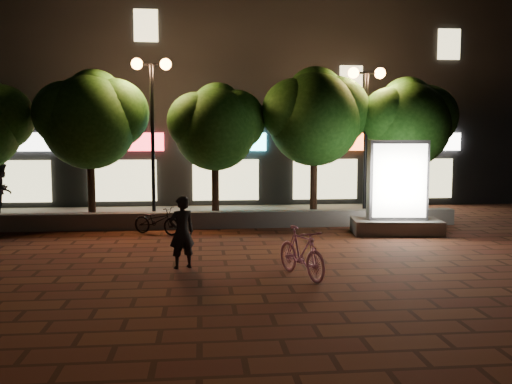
{
  "coord_description": "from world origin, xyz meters",
  "views": [
    {
      "loc": [
        0.05,
        -12.8,
        2.75
      ],
      "look_at": [
        1.46,
        1.5,
        1.34
      ],
      "focal_mm": 38.72,
      "sensor_mm": 36.0,
      "label": 1
    }
  ],
  "objects": [
    {
      "name": "building_block",
      "position": [
        -0.01,
        12.99,
        5.0
      ],
      "size": [
        28.0,
        8.12,
        11.3
      ],
      "color": "black",
      "rests_on": "ground"
    },
    {
      "name": "retaining_wall",
      "position": [
        0.0,
        4.0,
        0.25
      ],
      "size": [
        16.0,
        0.45,
        0.5
      ],
      "primitive_type": "cube",
      "color": "slate",
      "rests_on": "ground"
    },
    {
      "name": "street_lamp_right",
      "position": [
        5.5,
        5.2,
        3.89
      ],
      "size": [
        1.26,
        0.36,
        4.98
      ],
      "color": "black",
      "rests_on": "sidewalk"
    },
    {
      "name": "pedestrian",
      "position": [
        -6.67,
        6.5,
        1.01
      ],
      "size": [
        0.73,
        0.92,
        1.85
      ],
      "primitive_type": "imported",
      "rotation": [
        0.0,
        0.0,
        1.6
      ],
      "color": "black",
      "rests_on": "sidewalk"
    },
    {
      "name": "street_lamp_left",
      "position": [
        -1.5,
        5.2,
        4.03
      ],
      "size": [
        1.26,
        0.36,
        5.18
      ],
      "color": "black",
      "rests_on": "sidewalk"
    },
    {
      "name": "ad_kiosk",
      "position": [
        5.63,
        2.46,
        1.08
      ],
      "size": [
        2.61,
        1.53,
        2.69
      ],
      "color": "slate",
      "rests_on": "ground"
    },
    {
      "name": "tree_right",
      "position": [
        3.86,
        5.46,
        3.57
      ],
      "size": [
        3.72,
        3.1,
        5.07
      ],
      "color": "#311E13",
      "rests_on": "sidewalk"
    },
    {
      "name": "scooter_pink",
      "position": [
        2.0,
        -2.23,
        0.5
      ],
      "size": [
        1.04,
        1.72,
        1.0
      ],
      "primitive_type": "imported",
      "rotation": [
        0.0,
        0.0,
        0.37
      ],
      "color": "#F69DDC",
      "rests_on": "ground"
    },
    {
      "name": "scooter_parked",
      "position": [
        -1.24,
        3.0,
        0.4
      ],
      "size": [
        1.57,
        1.19,
        0.79
      ],
      "primitive_type": "imported",
      "rotation": [
        0.0,
        0.0,
        1.07
      ],
      "color": "black",
      "rests_on": "ground"
    },
    {
      "name": "tree_mid",
      "position": [
        0.55,
        5.46,
        3.22
      ],
      "size": [
        3.24,
        2.7,
        4.5
      ],
      "color": "#311E13",
      "rests_on": "sidewalk"
    },
    {
      "name": "rider",
      "position": [
        -0.38,
        -1.22,
        0.77
      ],
      "size": [
        0.66,
        0.55,
        1.54
      ],
      "primitive_type": "imported",
      "rotation": [
        0.0,
        0.0,
        3.53
      ],
      "color": "black",
      "rests_on": "ground"
    },
    {
      "name": "ground",
      "position": [
        0.0,
        0.0,
        0.0
      ],
      "size": [
        80.0,
        80.0,
        0.0
      ],
      "primitive_type": "plane",
      "color": "#552C1A",
      "rests_on": "ground"
    },
    {
      "name": "tree_far_right",
      "position": [
        7.05,
        5.46,
        3.37
      ],
      "size": [
        3.48,
        2.9,
        4.76
      ],
      "color": "#311E13",
      "rests_on": "sidewalk"
    },
    {
      "name": "tree_left",
      "position": [
        -3.45,
        5.46,
        3.44
      ],
      "size": [
        3.6,
        3.0,
        4.89
      ],
      "color": "#311E13",
      "rests_on": "sidewalk"
    },
    {
      "name": "sidewalk",
      "position": [
        0.0,
        6.5,
        0.04
      ],
      "size": [
        16.0,
        5.0,
        0.08
      ],
      "primitive_type": "cube",
      "color": "slate",
      "rests_on": "ground"
    }
  ]
}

